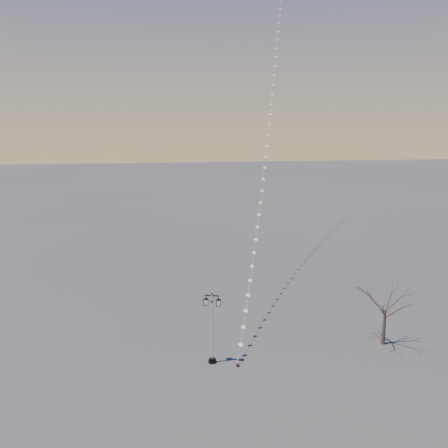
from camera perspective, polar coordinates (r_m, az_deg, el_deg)
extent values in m
plane|color=#474848|center=(28.21, 4.71, -16.87)|extent=(300.00, 300.00, 0.00)
cylinder|color=black|center=(28.12, -1.47, -16.78)|extent=(0.48, 0.48, 0.14)
cylinder|color=black|center=(28.06, -1.47, -16.55)|extent=(0.34, 0.34, 0.12)
cylinder|color=silver|center=(27.11, -1.50, -12.68)|extent=(0.11, 0.11, 4.05)
cylinder|color=black|center=(26.50, -1.52, -9.64)|extent=(0.17, 0.17, 0.05)
cube|color=black|center=(26.37, -1.52, -8.95)|extent=(0.80, 0.30, 0.05)
sphere|color=black|center=(26.33, -1.52, -8.74)|extent=(0.12, 0.12, 0.12)
pyramid|color=black|center=(26.48, -2.30, -9.16)|extent=(0.38, 0.38, 0.12)
cube|color=beige|center=(26.58, -2.29, -9.69)|extent=(0.22, 0.22, 0.29)
cube|color=black|center=(26.64, -2.29, -10.02)|extent=(0.26, 0.26, 0.03)
pyramid|color=black|center=(26.36, -0.74, -9.26)|extent=(0.38, 0.38, 0.12)
cube|color=beige|center=(26.46, -0.73, -9.79)|extent=(0.22, 0.22, 0.29)
cube|color=black|center=(26.52, -0.73, -10.12)|extent=(0.26, 0.26, 0.03)
cone|color=#483830|center=(31.40, 19.38, -12.04)|extent=(0.27, 0.27, 2.33)
cylinder|color=black|center=(27.69, 1.72, -17.22)|extent=(0.18, 0.18, 0.18)
cylinder|color=black|center=(27.68, 1.72, -17.18)|extent=(0.03, 0.03, 0.23)
cone|color=orange|center=(44.16, 5.46, 13.41)|extent=(0.07, 0.07, 0.25)
cylinder|color=white|center=(27.47, 1.73, -16.39)|extent=(0.01, 0.01, 0.73)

